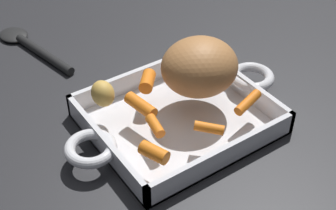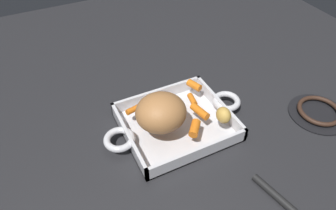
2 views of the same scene
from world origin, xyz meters
name	(u,v)px [view 1 (image 1 of 2)]	position (x,y,z in m)	size (l,w,h in m)	color
ground_plane	(178,124)	(0.00, 0.00, 0.00)	(1.78, 1.78, 0.00)	#232326
roasting_dish	(178,117)	(0.00, 0.00, 0.01)	(0.40, 0.25, 0.04)	silver
pork_roast	(200,67)	(-0.05, -0.01, 0.09)	(0.13, 0.12, 0.09)	#AE7340
baby_carrot_short	(147,81)	(0.02, -0.07, 0.05)	(0.02, 0.02, 0.04)	orange
baby_carrot_southwest	(248,102)	(-0.09, 0.07, 0.05)	(0.02, 0.02, 0.06)	orange
baby_carrot_northwest	(209,128)	(0.00, 0.08, 0.05)	(0.02, 0.02, 0.05)	orange
baby_carrot_long	(141,105)	(0.06, -0.02, 0.05)	(0.02, 0.02, 0.06)	orange
baby_carrot_center_left	(155,126)	(0.06, 0.03, 0.05)	(0.02, 0.02, 0.04)	orange
baby_carrot_center_right	(154,152)	(0.10, 0.08, 0.05)	(0.02, 0.02, 0.04)	orange
potato_golden_large	(103,94)	(0.10, -0.07, 0.06)	(0.04, 0.04, 0.04)	gold
serving_spoon	(29,45)	(0.12, -0.36, 0.01)	(0.08, 0.23, 0.02)	black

